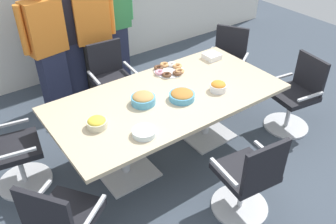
% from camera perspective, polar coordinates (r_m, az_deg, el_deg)
% --- Properties ---
extents(ground_plane, '(10.00, 10.00, 0.01)m').
position_cam_1_polar(ground_plane, '(4.13, -0.00, -6.32)').
color(ground_plane, '#3D4754').
extents(conference_table, '(2.40, 1.20, 0.75)m').
position_cam_1_polar(conference_table, '(3.74, -0.00, 0.94)').
color(conference_table, '#CCB793').
rests_on(conference_table, ground).
extents(office_chair_0, '(0.62, 0.62, 0.91)m').
position_cam_1_polar(office_chair_0, '(4.54, 19.53, 2.12)').
color(office_chair_0, silver).
rests_on(office_chair_0, ground).
extents(office_chair_1, '(0.74, 0.74, 0.91)m').
position_cam_1_polar(office_chair_1, '(5.06, 9.26, 7.28)').
color(office_chair_1, silver).
rests_on(office_chair_1, ground).
extents(office_chair_2, '(0.58, 0.58, 0.91)m').
position_cam_1_polar(office_chair_2, '(4.63, -8.85, 4.55)').
color(office_chair_2, silver).
rests_on(office_chair_2, ground).
extents(office_chair_3, '(0.63, 0.63, 0.91)m').
position_cam_1_polar(office_chair_3, '(3.80, -23.69, -6.10)').
color(office_chair_3, silver).
rests_on(office_chair_3, ground).
extents(office_chair_5, '(0.60, 0.60, 0.91)m').
position_cam_1_polar(office_chair_5, '(3.31, 12.58, -10.52)').
color(office_chair_5, silver).
rests_on(office_chair_5, ground).
extents(person_standing_0, '(0.62, 0.29, 1.71)m').
position_cam_1_polar(person_standing_0, '(4.63, -18.49, 9.82)').
color(person_standing_0, '#232842').
rests_on(person_standing_0, ground).
extents(person_standing_1, '(0.61, 0.22, 1.74)m').
position_cam_1_polar(person_standing_1, '(4.79, -15.83, 11.40)').
color(person_standing_1, '#232842').
rests_on(person_standing_1, ground).
extents(person_standing_2, '(0.61, 0.29, 1.68)m').
position_cam_1_polar(person_standing_2, '(4.83, -11.78, 11.70)').
color(person_standing_2, black).
rests_on(person_standing_2, ground).
extents(person_standing_3, '(0.61, 0.23, 1.80)m').
position_cam_1_polar(person_standing_3, '(5.05, -8.67, 13.97)').
color(person_standing_3, '#232842').
rests_on(person_standing_3, ground).
extents(snack_bowl_chips_yellow, '(0.19, 0.19, 0.10)m').
position_cam_1_polar(snack_bowl_chips_yellow, '(3.28, -11.21, -1.67)').
color(snack_bowl_chips_yellow, beige).
rests_on(snack_bowl_chips_yellow, conference_table).
extents(snack_bowl_chips_orange, '(0.18, 0.18, 0.11)m').
position_cam_1_polar(snack_bowl_chips_orange, '(3.77, 7.96, 4.05)').
color(snack_bowl_chips_orange, white).
rests_on(snack_bowl_chips_orange, conference_table).
extents(snack_bowl_cookies, '(0.24, 0.24, 0.11)m').
position_cam_1_polar(snack_bowl_cookies, '(3.54, -3.95, 2.12)').
color(snack_bowl_cookies, '#4C9EC6').
rests_on(snack_bowl_cookies, conference_table).
extents(snack_bowl_pretzels, '(0.26, 0.26, 0.09)m').
position_cam_1_polar(snack_bowl_pretzels, '(3.60, 2.23, 2.66)').
color(snack_bowl_pretzels, '#4C9EC6').
rests_on(snack_bowl_pretzels, conference_table).
extents(donut_platter, '(0.36, 0.36, 0.04)m').
position_cam_1_polar(donut_platter, '(4.12, 0.20, 6.72)').
color(donut_platter, white).
rests_on(donut_platter, conference_table).
extents(plate_stack, '(0.21, 0.21, 0.05)m').
position_cam_1_polar(plate_stack, '(3.15, -3.82, -3.24)').
color(plate_stack, white).
rests_on(plate_stack, conference_table).
extents(napkin_pile, '(0.18, 0.18, 0.06)m').
position_cam_1_polar(napkin_pile, '(4.43, 6.95, 8.77)').
color(napkin_pile, white).
rests_on(napkin_pile, conference_table).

